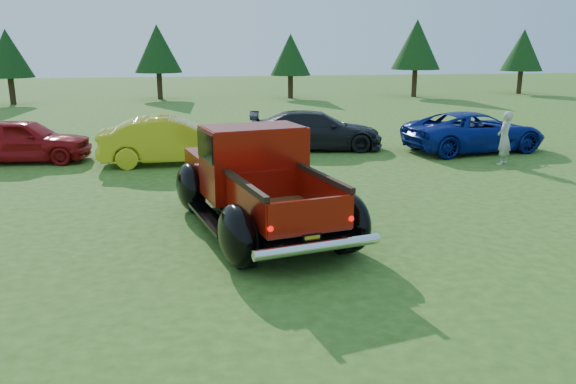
% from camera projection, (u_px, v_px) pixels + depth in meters
% --- Properties ---
extents(ground, '(120.00, 120.00, 0.00)m').
position_uv_depth(ground, '(275.00, 254.00, 9.94)').
color(ground, '#325418').
rests_on(ground, ground).
extents(tree_west, '(2.94, 2.94, 4.60)m').
position_uv_depth(tree_west, '(7.00, 54.00, 34.61)').
color(tree_west, '#332114').
rests_on(tree_west, ground).
extents(tree_mid_left, '(3.20, 3.20, 5.00)m').
position_uv_depth(tree_mid_left, '(158.00, 49.00, 38.03)').
color(tree_mid_left, '#332114').
rests_on(tree_mid_left, ground).
extents(tree_mid_right, '(2.82, 2.82, 4.40)m').
position_uv_depth(tree_mid_right, '(291.00, 55.00, 38.78)').
color(tree_mid_right, '#332114').
rests_on(tree_mid_right, ground).
extents(tree_east, '(3.46, 3.46, 5.40)m').
position_uv_depth(tree_east, '(416.00, 45.00, 39.73)').
color(tree_east, '#332114').
rests_on(tree_east, ground).
extents(tree_far_east, '(3.07, 3.07, 4.80)m').
position_uv_depth(tree_far_east, '(523.00, 50.00, 42.38)').
color(tree_far_east, '#332114').
rests_on(tree_far_east, ground).
extents(pickup_truck, '(3.47, 5.79, 2.04)m').
position_uv_depth(pickup_truck, '(253.00, 178.00, 11.44)').
color(pickup_truck, black).
rests_on(pickup_truck, ground).
extents(show_car_red, '(4.21, 2.02, 1.39)m').
position_uv_depth(show_car_red, '(23.00, 140.00, 17.69)').
color(show_car_red, maroon).
rests_on(show_car_red, ground).
extents(show_car_yellow, '(4.46, 1.60, 1.46)m').
position_uv_depth(show_car_yellow, '(172.00, 140.00, 17.42)').
color(show_car_yellow, gold).
rests_on(show_car_yellow, ground).
extents(show_car_grey, '(4.89, 2.52, 1.36)m').
position_uv_depth(show_car_grey, '(316.00, 130.00, 19.87)').
color(show_car_grey, black).
rests_on(show_car_grey, ground).
extents(show_car_blue, '(5.20, 2.92, 1.37)m').
position_uv_depth(show_car_blue, '(475.00, 132.00, 19.51)').
color(show_car_blue, navy).
rests_on(show_car_blue, ground).
extents(spectator, '(0.72, 0.68, 1.65)m').
position_uv_depth(spectator, '(504.00, 138.00, 17.26)').
color(spectator, '#B5AF9D').
rests_on(spectator, ground).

